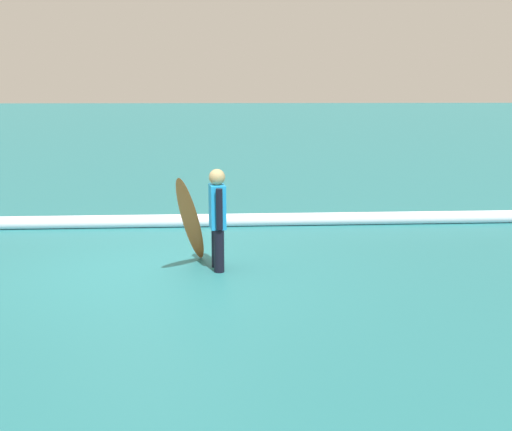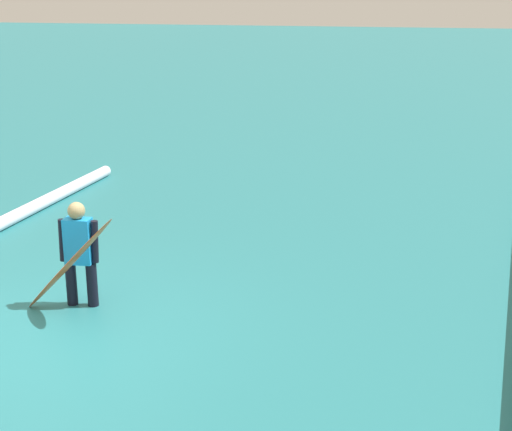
% 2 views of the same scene
% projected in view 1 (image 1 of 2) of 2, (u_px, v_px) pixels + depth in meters
% --- Properties ---
extents(ground_plane, '(169.80, 169.80, 0.00)m').
position_uv_depth(ground_plane, '(152.00, 271.00, 9.22)').
color(ground_plane, '#25747A').
extents(surfer, '(0.24, 0.53, 1.39)m').
position_uv_depth(surfer, '(217.00, 215.00, 9.15)').
color(surfer, black).
rests_on(surfer, ground_plane).
extents(surfboard, '(0.43, 1.42, 1.40)m').
position_uv_depth(surfboard, '(191.00, 221.00, 9.10)').
color(surfboard, '#E55926').
rests_on(surfboard, ground_plane).
extents(wave_crest_foreground, '(15.19, 0.58, 0.23)m').
position_uv_depth(wave_crest_foreground, '(157.00, 221.00, 12.01)').
color(wave_crest_foreground, white).
rests_on(wave_crest_foreground, ground_plane).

